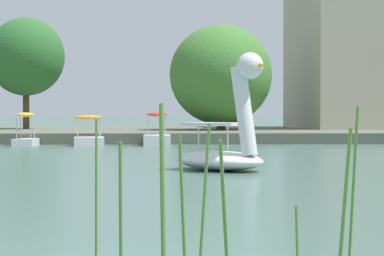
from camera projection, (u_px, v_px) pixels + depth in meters
The scene contains 8 objects.
shore_bank_far at pixel (160, 133), 46.39m from camera, with size 121.83×19.53×0.53m, color #5B6051.
swan_boat at pixel (225, 143), 20.13m from camera, with size 3.03×3.12×3.02m.
pedal_boat_red at pixel (157, 137), 35.58m from camera, with size 1.28×2.37×1.53m.
pedal_boat_orange at pixel (89, 137), 35.06m from camera, with size 1.56×2.21×1.39m.
pedal_boat_yellow at pixel (26, 135), 35.48m from camera, with size 0.97×1.77×1.51m.
tree_broadleaf_behind_dock at pixel (26, 57), 46.64m from camera, with size 6.57×6.55×6.69m.
tree_willow_overhanging at pixel (221, 75), 44.43m from camera, with size 7.46×7.81×6.00m.
reed_clump_foreground at pixel (290, 234), 5.24m from camera, with size 2.85×0.92×1.57m.
Camera 1 is at (0.71, -5.52, 1.51)m, focal length 72.67 mm.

